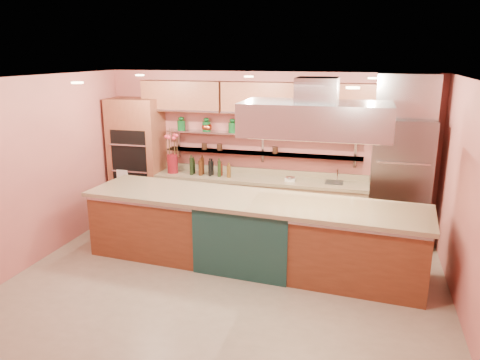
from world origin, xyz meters
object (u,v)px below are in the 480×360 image
(copper_kettle, at_px, (207,127))
(green_canister, at_px, (240,128))
(flower_vase, at_px, (173,164))
(kitchen_scale, at_px, (290,178))
(refrigerator, at_px, (400,182))
(island, at_px, (251,232))

(copper_kettle, distance_m, green_canister, 0.64)
(flower_vase, xyz_separation_m, kitchen_scale, (2.23, 0.00, -0.13))
(refrigerator, xyz_separation_m, copper_kettle, (-3.44, 0.23, 0.74))
(island, xyz_separation_m, kitchen_scale, (0.33, 1.53, 0.46))
(kitchen_scale, bearing_deg, island, -114.23)
(island, distance_m, kitchen_scale, 1.63)
(flower_vase, relative_size, kitchen_scale, 2.03)
(refrigerator, height_order, flower_vase, refrigerator)
(refrigerator, bearing_deg, island, -144.83)
(refrigerator, distance_m, green_canister, 2.91)
(island, height_order, copper_kettle, copper_kettle)
(kitchen_scale, relative_size, green_canister, 0.95)
(refrigerator, bearing_deg, flower_vase, 179.86)
(flower_vase, bearing_deg, green_canister, 9.89)
(refrigerator, distance_m, kitchen_scale, 1.83)
(island, bearing_deg, refrigerator, 39.42)
(island, distance_m, green_canister, 2.27)
(green_canister, bearing_deg, flower_vase, -170.11)
(island, distance_m, flower_vase, 2.51)
(green_canister, bearing_deg, kitchen_scale, -12.75)
(island, distance_m, copper_kettle, 2.51)
(refrigerator, relative_size, island, 0.42)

